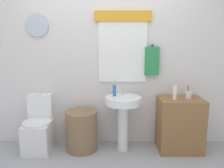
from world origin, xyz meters
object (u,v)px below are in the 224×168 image
toilet (41,128)px  wooden_cabinet (181,125)px  lotion_bottle (176,93)px  toothbrush_cup (190,95)px  laundry_hamper (83,131)px  pedestal_sink (124,111)px  soap_bottle (115,90)px

toilet → wooden_cabinet: 1.99m
lotion_bottle → toothbrush_cup: lotion_bottle is taller
laundry_hamper → toilet: bearing=176.7°
pedestal_sink → wooden_cabinet: 0.82m
toilet → wooden_cabinet: toilet is taller
soap_bottle → laundry_hamper: bearing=-173.8°
laundry_hamper → toothbrush_cup: 1.57m
toothbrush_cup → wooden_cabinet: bearing=-169.1°
pedestal_sink → soap_bottle: bearing=157.4°
laundry_hamper → pedestal_sink: (0.58, 0.00, 0.29)m
toilet → lotion_bottle: lotion_bottle is taller
toilet → lotion_bottle: 1.96m
pedestal_sink → lotion_bottle: lotion_bottle is taller
toilet → pedestal_sink: 1.22m
toilet → toothbrush_cup: (2.09, -0.02, 0.50)m
pedestal_sink → wooden_cabinet: bearing=0.0°
lotion_bottle → toothbrush_cup: (0.21, 0.06, -0.04)m
laundry_hamper → toothbrush_cup: size_ratio=3.05×
wooden_cabinet → lotion_bottle: size_ratio=3.97×
toilet → soap_bottle: bearing=0.8°
toothbrush_cup → laundry_hamper: bearing=-179.2°
toothbrush_cup → pedestal_sink: bearing=-178.7°
soap_bottle → toothbrush_cup: 1.02m
soap_bottle → toothbrush_cup: bearing=-1.7°
pedestal_sink → wooden_cabinet: size_ratio=1.03×
pedestal_sink → toilet: bearing=178.3°
soap_bottle → pedestal_sink: bearing=-22.6°
pedestal_sink → lotion_bottle: (0.69, -0.04, 0.27)m
toilet → laundry_hamper: (0.61, -0.04, -0.02)m
pedestal_sink → lotion_bottle: size_ratio=4.10×
toilet → laundry_hamper: toilet is taller
wooden_cabinet → soap_bottle: 1.04m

